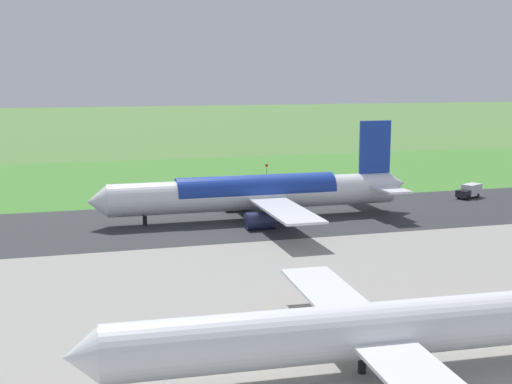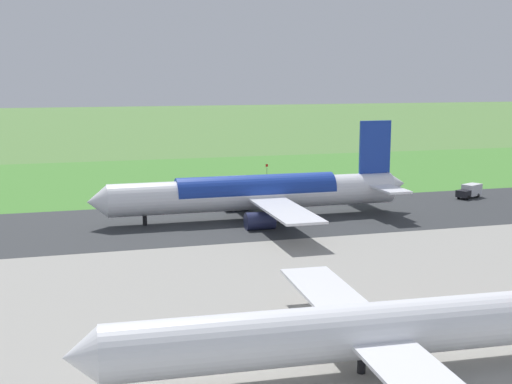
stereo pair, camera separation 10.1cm
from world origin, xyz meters
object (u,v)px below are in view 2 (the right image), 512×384
object	(u,v)px
airliner_parked_mid	(366,330)
airliner_main	(258,193)
traffic_cone_orange	(250,176)
no_stopping_sign	(267,169)
service_truck_fuel	(470,191)

from	to	relation	value
airliner_parked_mid	airliner_main	bearing A→B (deg)	-97.59
airliner_main	traffic_cone_orange	size ratio (longest dim) A/B	98.10
airliner_parked_mid	no_stopping_sign	distance (m)	107.53
airliner_main	airliner_parked_mid	distance (m)	59.07
no_stopping_sign	traffic_cone_orange	distance (m)	5.45
no_stopping_sign	airliner_main	bearing A→B (deg)	71.75
service_truck_fuel	traffic_cone_orange	bearing A→B (deg)	-47.55
airliner_main	airliner_parked_mid	bearing A→B (deg)	82.41
airliner_main	traffic_cone_orange	bearing A→B (deg)	-103.52
no_stopping_sign	service_truck_fuel	bearing A→B (deg)	126.46
airliner_parked_mid	service_truck_fuel	size ratio (longest dim) A/B	7.40
airliner_parked_mid	no_stopping_sign	world-z (taller)	airliner_parked_mid
service_truck_fuel	no_stopping_sign	bearing A→B (deg)	-53.54
no_stopping_sign	traffic_cone_orange	world-z (taller)	no_stopping_sign
airliner_parked_mid	traffic_cone_orange	xyz separation A→B (m)	(-18.40, -102.60, -3.39)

